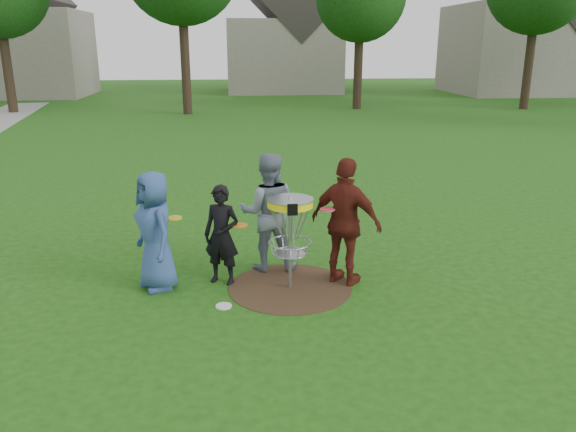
{
  "coord_description": "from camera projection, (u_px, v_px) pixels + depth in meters",
  "views": [
    {
      "loc": [
        -0.76,
        -7.46,
        3.4
      ],
      "look_at": [
        0.0,
        0.3,
        1.0
      ],
      "focal_mm": 35.0,
      "sensor_mm": 36.0,
      "label": 1
    }
  ],
  "objects": [
    {
      "name": "ground",
      "position": [
        290.0,
        288.0,
        8.17
      ],
      "size": [
        100.0,
        100.0,
        0.0
      ],
      "primitive_type": "plane",
      "color": "#19470F",
      "rests_on": "ground"
    },
    {
      "name": "dirt_patch",
      "position": [
        290.0,
        287.0,
        8.17
      ],
      "size": [
        1.8,
        1.8,
        0.01
      ],
      "primitive_type": "cylinder",
      "color": "#47331E",
      "rests_on": "ground"
    },
    {
      "name": "player_blue",
      "position": [
        155.0,
        231.0,
        7.94
      ],
      "size": [
        0.89,
        1.0,
        1.73
      ],
      "primitive_type": "imported",
      "rotation": [
        0.0,
        0.0,
        -1.06
      ],
      "color": "#2F4B83",
      "rests_on": "ground"
    },
    {
      "name": "player_black",
      "position": [
        222.0,
        235.0,
        8.15
      ],
      "size": [
        0.64,
        0.54,
        1.48
      ],
      "primitive_type": "imported",
      "rotation": [
        0.0,
        0.0,
        -0.41
      ],
      "color": "black",
      "rests_on": "ground"
    },
    {
      "name": "player_grey",
      "position": [
        268.0,
        212.0,
        8.62
      ],
      "size": [
        0.93,
        0.74,
        1.85
      ],
      "primitive_type": "imported",
      "rotation": [
        0.0,
        0.0,
        3.09
      ],
      "color": "slate",
      "rests_on": "ground"
    },
    {
      "name": "player_maroon",
      "position": [
        346.0,
        222.0,
        8.06
      ],
      "size": [
        1.15,
        1.05,
        1.88
      ],
      "primitive_type": "imported",
      "rotation": [
        0.0,
        0.0,
        2.46
      ],
      "color": "#571C13",
      "rests_on": "ground"
    },
    {
      "name": "disc_on_grass",
      "position": [
        224.0,
        306.0,
        7.57
      ],
      "size": [
        0.22,
        0.22,
        0.02
      ],
      "primitive_type": "cylinder",
      "color": "white",
      "rests_on": "ground"
    },
    {
      "name": "disc_golf_basket",
      "position": [
        290.0,
        221.0,
        7.87
      ],
      "size": [
        0.66,
        0.67,
        1.38
      ],
      "color": "#9EA0A5",
      "rests_on": "ground"
    },
    {
      "name": "held_discs",
      "position": [
        255.0,
        214.0,
        8.05
      ],
      "size": [
        2.38,
        0.67,
        0.26
      ],
      "color": "gold",
      "rests_on": "ground"
    },
    {
      "name": "house_row",
      "position": [
        310.0,
        32.0,
        38.85
      ],
      "size": [
        44.5,
        10.65,
        11.62
      ],
      "color": "gray",
      "rests_on": "ground"
    }
  ]
}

